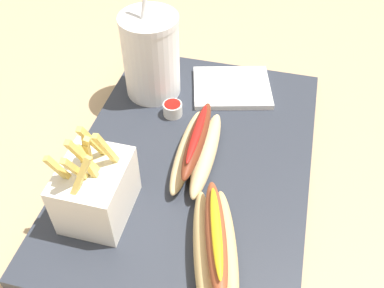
{
  "coord_description": "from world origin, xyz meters",
  "views": [
    {
      "loc": [
        -0.42,
        -0.1,
        0.5
      ],
      "look_at": [
        0.0,
        0.0,
        0.05
      ],
      "focal_mm": 40.19,
      "sensor_mm": 36.0,
      "label": 1
    }
  ],
  "objects_px": {
    "hot_dog_1": "(196,150)",
    "ketchup_cup_1": "(173,109)",
    "soda_cup": "(151,56)",
    "fries_basket": "(96,189)",
    "napkin_stack": "(232,87)",
    "hot_dog_2": "(215,247)"
  },
  "relations": [
    {
      "from": "hot_dog_1",
      "to": "ketchup_cup_1",
      "type": "distance_m",
      "value": 0.11
    },
    {
      "from": "soda_cup",
      "to": "napkin_stack",
      "type": "relative_size",
      "value": 1.86
    },
    {
      "from": "soda_cup",
      "to": "napkin_stack",
      "type": "bearing_deg",
      "value": -75.27
    },
    {
      "from": "fries_basket",
      "to": "ketchup_cup_1",
      "type": "relative_size",
      "value": 4.86
    },
    {
      "from": "hot_dog_1",
      "to": "ketchup_cup_1",
      "type": "height_order",
      "value": "hot_dog_1"
    },
    {
      "from": "fries_basket",
      "to": "soda_cup",
      "type": "bearing_deg",
      "value": 1.75
    },
    {
      "from": "fries_basket",
      "to": "hot_dog_2",
      "type": "distance_m",
      "value": 0.17
    },
    {
      "from": "fries_basket",
      "to": "hot_dog_1",
      "type": "relative_size",
      "value": 0.89
    },
    {
      "from": "hot_dog_1",
      "to": "ketchup_cup_1",
      "type": "relative_size",
      "value": 5.45
    },
    {
      "from": "ketchup_cup_1",
      "to": "hot_dog_1",
      "type": "bearing_deg",
      "value": -145.34
    },
    {
      "from": "hot_dog_2",
      "to": "napkin_stack",
      "type": "distance_m",
      "value": 0.33
    },
    {
      "from": "soda_cup",
      "to": "hot_dog_2",
      "type": "bearing_deg",
      "value": -149.64
    },
    {
      "from": "ketchup_cup_1",
      "to": "fries_basket",
      "type": "bearing_deg",
      "value": 168.64
    },
    {
      "from": "hot_dog_1",
      "to": "napkin_stack",
      "type": "bearing_deg",
      "value": -6.74
    },
    {
      "from": "hot_dog_2",
      "to": "hot_dog_1",
      "type": "bearing_deg",
      "value": 21.71
    },
    {
      "from": "fries_basket",
      "to": "napkin_stack",
      "type": "height_order",
      "value": "fries_basket"
    },
    {
      "from": "hot_dog_2",
      "to": "ketchup_cup_1",
      "type": "distance_m",
      "value": 0.27
    },
    {
      "from": "hot_dog_1",
      "to": "hot_dog_2",
      "type": "bearing_deg",
      "value": -158.29
    },
    {
      "from": "soda_cup",
      "to": "fries_basket",
      "type": "height_order",
      "value": "soda_cup"
    },
    {
      "from": "hot_dog_2",
      "to": "napkin_stack",
      "type": "bearing_deg",
      "value": 6.79
    },
    {
      "from": "soda_cup",
      "to": "ketchup_cup_1",
      "type": "distance_m",
      "value": 0.09
    },
    {
      "from": "hot_dog_2",
      "to": "napkin_stack",
      "type": "relative_size",
      "value": 1.38
    }
  ]
}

